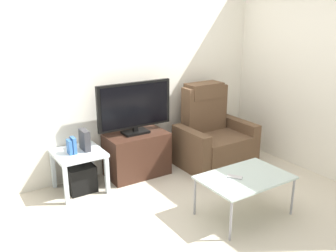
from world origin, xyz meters
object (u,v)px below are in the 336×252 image
subwoofer_box (80,178)px  coffee_table (245,179)px  recliner_armchair (213,137)px  television (135,107)px  cell_phone (235,177)px  book_leftmost (69,147)px  book_middle (73,145)px  tv_stand (137,154)px  game_console (85,140)px  side_table (79,158)px

subwoofer_box → coffee_table: bearing=-49.4°
recliner_armchair → television: bearing=175.5°
coffee_table → cell_phone: cell_phone is taller
subwoofer_box → cell_phone: cell_phone is taller
book_leftmost → recliner_armchair: bearing=-5.2°
recliner_armchair → book_leftmost: size_ratio=6.58×
television → book_middle: television is taller
subwoofer_box → coffee_table: size_ratio=0.35×
tv_stand → book_leftmost: (-0.86, -0.04, 0.29)m
coffee_table → cell_phone: bearing=156.9°
book_leftmost → book_middle: book_middle is taller
book_leftmost → subwoofer_box: bearing=11.3°
game_console → recliner_armchair: bearing=-6.8°
side_table → cell_phone: 1.78m
tv_stand → subwoofer_box: size_ratio=2.45×
subwoofer_box → cell_phone: (1.12, -1.38, 0.28)m
book_middle → game_console: (0.14, 0.03, 0.03)m
side_table → subwoofer_box: side_table is taller
coffee_table → book_middle: bearing=132.3°
television → tv_stand: bearing=-90.0°
tv_stand → cell_phone: tv_stand is taller
book_middle → tv_stand: bearing=3.1°
cell_phone → book_middle: bearing=94.7°
television → cell_phone: 1.54m
tv_stand → recliner_armchair: recliner_armchair is taller
tv_stand → coffee_table: (0.46, -1.45, 0.12)m
side_table → game_console: game_console is taller
game_console → cell_phone: bearing=-53.4°
television → game_console: (-0.67, -0.03, -0.29)m
coffee_table → book_leftmost: bearing=133.3°
television → subwoofer_box: television is taller
side_table → game_console: size_ratio=2.26×
coffee_table → television: bearing=107.4°
recliner_armchair → side_table: size_ratio=2.00×
television → game_console: 0.73m
television → recliner_armchair: size_ratio=0.90×
tv_stand → game_console: bearing=-178.8°
game_console → book_middle: bearing=-168.2°
cell_phone → coffee_table: bearing=-59.2°
book_middle → cell_phone: size_ratio=1.24×
book_middle → television: bearing=4.4°
coffee_table → cell_phone: (-0.10, 0.04, 0.03)m
television → coffee_table: (0.46, -1.47, -0.49)m
tv_stand → side_table: bearing=-178.2°
tv_stand → recliner_armchair: 1.08m
television → recliner_armchair: television is taller
subwoofer_box → book_middle: book_middle is taller
tv_stand → side_table: (-0.76, -0.02, 0.13)m
recliner_armchair → coffee_table: bearing=-107.5°
recliner_armchair → side_table: 1.83m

